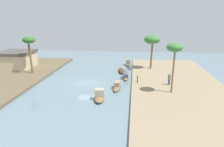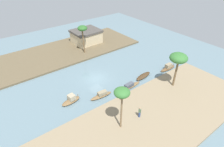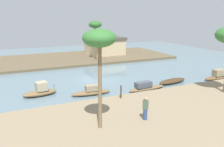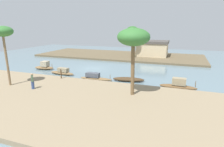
{
  "view_description": "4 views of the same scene",
  "coord_description": "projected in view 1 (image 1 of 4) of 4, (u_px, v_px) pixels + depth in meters",
  "views": [
    {
      "loc": [
        -32.74,
        -7.53,
        10.14
      ],
      "look_at": [
        2.32,
        -3.95,
        1.01
      ],
      "focal_mm": 35.38,
      "sensor_mm": 36.0,
      "label": 1
    },
    {
      "loc": [
        -17.29,
        -27.33,
        21.49
      ],
      "look_at": [
        3.07,
        -1.12,
        0.53
      ],
      "focal_mm": 32.26,
      "sensor_mm": 36.0,
      "label": 2
    },
    {
      "loc": [
        -9.27,
        -25.62,
        7.69
      ],
      "look_at": [
        1.59,
        -1.32,
        0.88
      ],
      "focal_mm": 36.49,
      "sensor_mm": 36.0,
      "label": 3
    },
    {
      "loc": [
        13.83,
        -28.29,
        6.97
      ],
      "look_at": [
        4.78,
        -3.73,
        0.43
      ],
      "focal_mm": 31.02,
      "sensor_mm": 36.0,
      "label": 4
    }
  ],
  "objects": [
    {
      "name": "sampan_with_tall_canopy",
      "position": [
        128.0,
        63.0,
        47.24
      ],
      "size": [
        4.08,
        1.08,
        1.28
      ],
      "rotation": [
        0.0,
        0.0,
        -0.02
      ],
      "color": "brown",
      "rests_on": "river_water"
    },
    {
      "name": "palm_tree_left_far",
      "position": [
        152.0,
        40.0,
        41.44
      ],
      "size": [
        3.02,
        3.02,
        6.4
      ],
      "color": "brown",
      "rests_on": "riverbank_left"
    },
    {
      "name": "sampan_upstream_small",
      "position": [
        122.0,
        71.0,
        41.54
      ],
      "size": [
        4.16,
        1.78,
        0.51
      ],
      "rotation": [
        0.0,
        0.0,
        0.15
      ],
      "color": "#47331E",
      "rests_on": "river_water"
    },
    {
      "name": "riverbank_left",
      "position": [
        177.0,
        84.0,
        33.38
      ],
      "size": [
        36.95,
        13.62,
        0.37
      ],
      "primitive_type": "cube",
      "color": "#937F60",
      "rests_on": "ground"
    },
    {
      "name": "riverside_building",
      "position": [
        17.0,
        59.0,
        42.91
      ],
      "size": [
        6.93,
        6.03,
        3.3
      ],
      "rotation": [
        0.0,
        0.0,
        0.02
      ],
      "color": "beige",
      "rests_on": "riverbank_right"
    },
    {
      "name": "riverbank_right",
      "position": [
        1.0,
        79.0,
        36.15
      ],
      "size": [
        36.95,
        13.62,
        0.37
      ],
      "primitive_type": "cube",
      "color": "brown",
      "rests_on": "ground"
    },
    {
      "name": "sampan_downstream_large",
      "position": [
        117.0,
        86.0,
        31.94
      ],
      "size": [
        4.06,
        1.23,
        1.01
      ],
      "rotation": [
        0.0,
        0.0,
        -0.07
      ],
      "color": "brown",
      "rests_on": "river_water"
    },
    {
      "name": "river_water",
      "position": [
        86.0,
        83.0,
        34.82
      ],
      "size": [
        65.13,
        65.13,
        0.0
      ],
      "primitive_type": "plane",
      "color": "slate",
      "rests_on": "ground"
    },
    {
      "name": "sampan_foreground",
      "position": [
        126.0,
        76.0,
        37.3
      ],
      "size": [
        4.45,
        1.1,
        0.96
      ],
      "rotation": [
        0.0,
        0.0,
        0.05
      ],
      "color": "brown",
      "rests_on": "river_water"
    },
    {
      "name": "person_on_near_bank",
      "position": [
        169.0,
        80.0,
        32.41
      ],
      "size": [
        0.44,
        0.44,
        1.71
      ],
      "rotation": [
        0.0,
        0.0,
        2.29
      ],
      "color": "#33477A",
      "rests_on": "riverbank_left"
    },
    {
      "name": "mooring_post",
      "position": [
        137.0,
        79.0,
        33.25
      ],
      "size": [
        0.14,
        0.14,
        1.2
      ],
      "primitive_type": "cylinder",
      "color": "#4C3823",
      "rests_on": "riverbank_left"
    },
    {
      "name": "palm_tree_right_tall",
      "position": [
        29.0,
        42.0,
        38.13
      ],
      "size": [
        2.15,
        2.15,
        6.44
      ],
      "color": "brown",
      "rests_on": "riverbank_right"
    },
    {
      "name": "palm_tree_left_near",
      "position": [
        175.0,
        49.0,
        27.89
      ],
      "size": [
        2.08,
        2.08,
        6.56
      ],
      "color": "#7F6647",
      "rests_on": "riverbank_left"
    },
    {
      "name": "sampan_near_left_bank",
      "position": [
        99.0,
        96.0,
        27.58
      ],
      "size": [
        3.4,
        1.6,
        1.36
      ],
      "rotation": [
        0.0,
        0.0,
        0.11
      ],
      "color": "brown",
      "rests_on": "river_water"
    }
  ]
}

